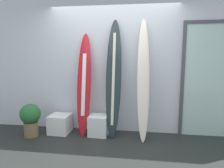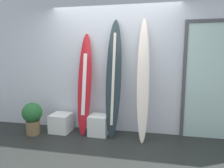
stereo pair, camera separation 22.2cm
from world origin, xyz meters
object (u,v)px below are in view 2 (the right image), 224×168
Objects in this scene: display_block_center at (61,123)px; potted_plant at (32,116)px; surfboard_charcoal at (114,79)px; display_block_left at (99,125)px; surfboard_crimson at (85,85)px; glass_door at (213,79)px; surfboard_ivory at (143,81)px.

display_block_center is 0.64× the size of potted_plant.
surfboard_charcoal is at bearing 1.03° from display_block_center.
display_block_left is 0.79m from display_block_center.
surfboard_charcoal reaches higher than display_block_center.
display_block_left is (0.29, -0.04, -0.78)m from surfboard_crimson.
display_block_center is (-0.50, -0.04, -0.79)m from surfboard_crimson.
glass_door is (2.08, 0.26, 0.93)m from display_block_left.
display_block_left is 0.61× the size of potted_plant.
glass_door is (1.79, 0.24, 0.02)m from surfboard_charcoal.
surfboard_crimson is 5.07× the size of display_block_left.
display_block_center is at bearing -174.84° from glass_door.
display_block_left is (-0.29, -0.02, -0.90)m from surfboard_charcoal.
surfboard_crimson is at bearing 177.17° from surfboard_ivory.
surfboard_crimson is 0.59m from surfboard_charcoal.
display_block_center is (-0.79, -0.00, -0.01)m from display_block_left.
surfboard_crimson is 0.89× the size of surfboard_ivory.
surfboard_charcoal is 3.51× the size of potted_plant.
potted_plant reaches higher than display_block_left.
surfboard_ivory is (0.55, -0.04, -0.01)m from surfboard_charcoal.
potted_plant is (-1.57, -0.26, -0.73)m from surfboard_charcoal.
surfboard_charcoal is 5.71× the size of display_block_left.
surfboard_ivory is 5.71× the size of display_block_left.
potted_plant is (-2.12, -0.23, -0.73)m from surfboard_ivory.
potted_plant is (-3.36, -0.50, -0.75)m from glass_door.
surfboard_crimson is 0.91× the size of glass_door.
surfboard_charcoal is 1.02× the size of glass_door.
surfboard_charcoal is at bearing 9.53° from potted_plant.
surfboard_crimson is 3.12× the size of potted_plant.
surfboard_charcoal is at bearing -1.96° from surfboard_crimson.
display_block_center is (-1.63, 0.02, -0.91)m from surfboard_ivory.
display_block_center is at bearing 179.42° from surfboard_ivory.
glass_door is (1.24, 0.28, 0.03)m from surfboard_ivory.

